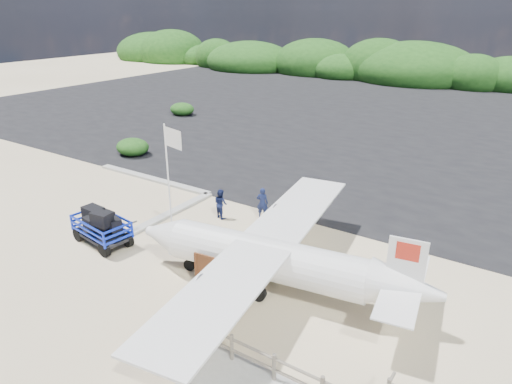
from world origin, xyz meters
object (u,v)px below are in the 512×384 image
signboard (216,294)px  crew_b (221,204)px  crew_a (262,203)px  baggage_cart (104,243)px  flagpole (174,253)px

signboard → crew_b: 6.81m
crew_a → crew_b: bearing=12.8°
baggage_cart → crew_a: crew_a is taller
crew_b → flagpole: bearing=114.7°
flagpole → crew_b: bearing=96.8°
signboard → crew_a: size_ratio=1.17×
crew_b → baggage_cart: bearing=79.8°
flagpole → crew_b: size_ratio=3.75×
baggage_cart → crew_b: bearing=69.5°
signboard → crew_b: size_ratio=1.24×
crew_a → signboard: bearing=88.2°
baggage_cart → flagpole: 3.46m
baggage_cart → crew_a: bearing=62.0°
crew_a → crew_b: size_ratio=1.06×
baggage_cart → crew_a: 7.87m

